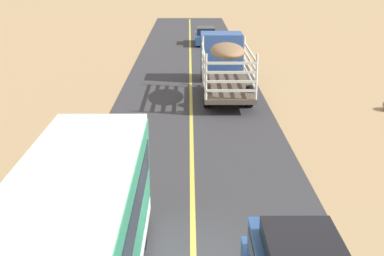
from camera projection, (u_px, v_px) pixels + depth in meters
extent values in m
cube|color=black|center=(304.00, 248.00, 10.82)|extent=(1.42, 2.07, 0.36)
cube|color=#3359A5|center=(221.00, 51.00, 35.36)|extent=(2.50, 2.20, 2.20)
cube|color=#192333|center=(221.00, 44.00, 35.23)|extent=(2.53, 1.54, 0.70)
cube|color=brown|center=(227.00, 88.00, 30.50)|extent=(2.50, 6.40, 0.24)
cylinder|color=silver|center=(203.00, 55.00, 33.16)|extent=(0.12, 0.12, 2.20)
cylinder|color=silver|center=(244.00, 55.00, 33.17)|extent=(0.12, 0.12, 2.20)
cylinder|color=silver|center=(206.00, 77.00, 27.14)|extent=(0.12, 0.12, 2.20)
cylinder|color=silver|center=(256.00, 77.00, 27.15)|extent=(0.12, 0.12, 2.20)
cube|color=silver|center=(204.00, 77.00, 30.33)|extent=(0.08, 6.30, 0.12)
cube|color=silver|center=(250.00, 77.00, 30.35)|extent=(0.08, 6.30, 0.12)
cube|color=silver|center=(231.00, 91.00, 27.31)|extent=(2.40, 0.08, 0.12)
cube|color=silver|center=(204.00, 69.00, 30.21)|extent=(0.08, 6.30, 0.12)
cube|color=silver|center=(250.00, 69.00, 30.22)|extent=(0.08, 6.30, 0.12)
cube|color=silver|center=(231.00, 82.00, 27.19)|extent=(2.40, 0.08, 0.12)
cube|color=silver|center=(204.00, 61.00, 30.08)|extent=(0.08, 6.30, 0.12)
cube|color=silver|center=(250.00, 61.00, 30.10)|extent=(0.08, 6.30, 0.12)
cube|color=silver|center=(231.00, 72.00, 27.06)|extent=(2.40, 0.08, 0.12)
cube|color=silver|center=(204.00, 52.00, 29.96)|extent=(0.08, 6.30, 0.12)
cube|color=silver|center=(250.00, 52.00, 29.97)|extent=(0.08, 6.30, 0.12)
cube|color=silver|center=(232.00, 63.00, 26.94)|extent=(2.40, 0.08, 0.12)
ellipsoid|color=#8C6B4C|center=(227.00, 51.00, 29.94)|extent=(1.75, 3.84, 0.70)
cylinder|color=black|center=(203.00, 71.00, 35.71)|extent=(0.32, 1.10, 1.10)
cylinder|color=black|center=(239.00, 71.00, 35.73)|extent=(0.32, 1.10, 1.10)
cylinder|color=black|center=(207.00, 96.00, 29.31)|extent=(0.32, 1.10, 1.10)
cylinder|color=black|center=(250.00, 96.00, 29.32)|extent=(0.32, 1.10, 1.10)
cube|color=#2D8C66|center=(71.00, 250.00, 11.59)|extent=(2.50, 10.00, 2.70)
cube|color=white|center=(66.00, 184.00, 11.18)|extent=(2.45, 9.80, 0.16)
cube|color=#192333|center=(69.00, 229.00, 11.45)|extent=(2.54, 9.20, 0.80)
cylinder|color=black|center=(56.00, 231.00, 15.04)|extent=(0.30, 1.00, 1.00)
cylinder|color=black|center=(140.00, 230.00, 15.05)|extent=(0.30, 1.00, 1.00)
cube|color=#264C8C|center=(206.00, 38.00, 50.41)|extent=(1.80, 4.40, 0.70)
cube|color=#192333|center=(206.00, 31.00, 50.33)|extent=(1.53, 2.20, 0.60)
cylinder|color=black|center=(196.00, 38.00, 51.73)|extent=(0.22, 0.66, 0.66)
cylinder|color=black|center=(214.00, 38.00, 51.74)|extent=(0.22, 0.66, 0.66)
cylinder|color=black|center=(197.00, 42.00, 49.20)|extent=(0.22, 0.66, 0.66)
cylinder|color=black|center=(215.00, 42.00, 49.21)|extent=(0.22, 0.66, 0.66)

